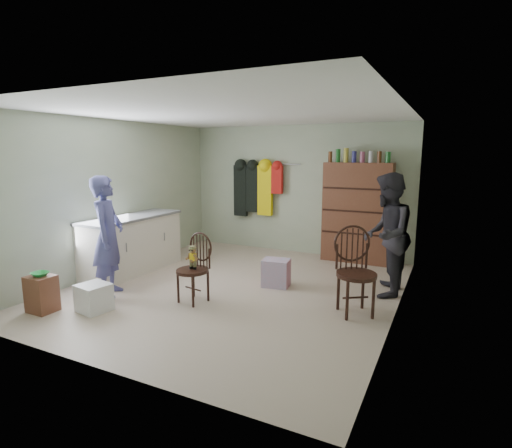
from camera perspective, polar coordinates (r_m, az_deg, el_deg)
The scene contains 13 objects.
ground_plane at distance 5.96m, azimuth -3.05°, elevation -9.15°, with size 5.00×5.00×0.00m, color beige.
room_walls at distance 6.11m, azimuth -0.73°, elevation 6.48°, with size 5.00×5.00×5.00m.
counter at distance 6.96m, azimuth -17.24°, elevation -2.73°, with size 0.64×1.86×0.94m.
stool at distance 5.72m, azimuth -28.28°, elevation -8.76°, with size 0.32×0.28×0.46m, color brown.
bowl at distance 5.65m, azimuth -28.49°, elevation -6.31°, with size 0.20×0.20×0.05m, color green.
plastic_tub at distance 5.49m, azimuth -22.14°, elevation -9.71°, with size 0.36×0.34×0.34m, color white.
chair_front at distance 5.38m, azimuth -8.71°, elevation -5.62°, with size 0.48×0.48×0.93m.
chair_far at distance 5.07m, azimuth 13.93°, elevation -6.00°, with size 0.67×0.67×1.09m.
striped_bag at distance 5.99m, azimuth 2.88°, elevation -6.99°, with size 0.39×0.30×0.41m, color pink.
person_left at distance 5.85m, azimuth -20.38°, elevation -1.66°, with size 0.61×0.40×1.67m, color #4F5092.
person_right at distance 5.78m, azimuth 18.14°, elevation -1.48°, with size 0.83×0.65×1.71m, color #2D2B33.
dresser at distance 7.43m, azimuth 14.22°, elevation 1.66°, with size 1.20×0.39×2.05m.
coat_rack at distance 8.15m, azimuth -0.01°, elevation 5.07°, with size 1.42×0.12×1.09m.
Camera 1 is at (2.77, -4.90, 1.96)m, focal length 28.00 mm.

